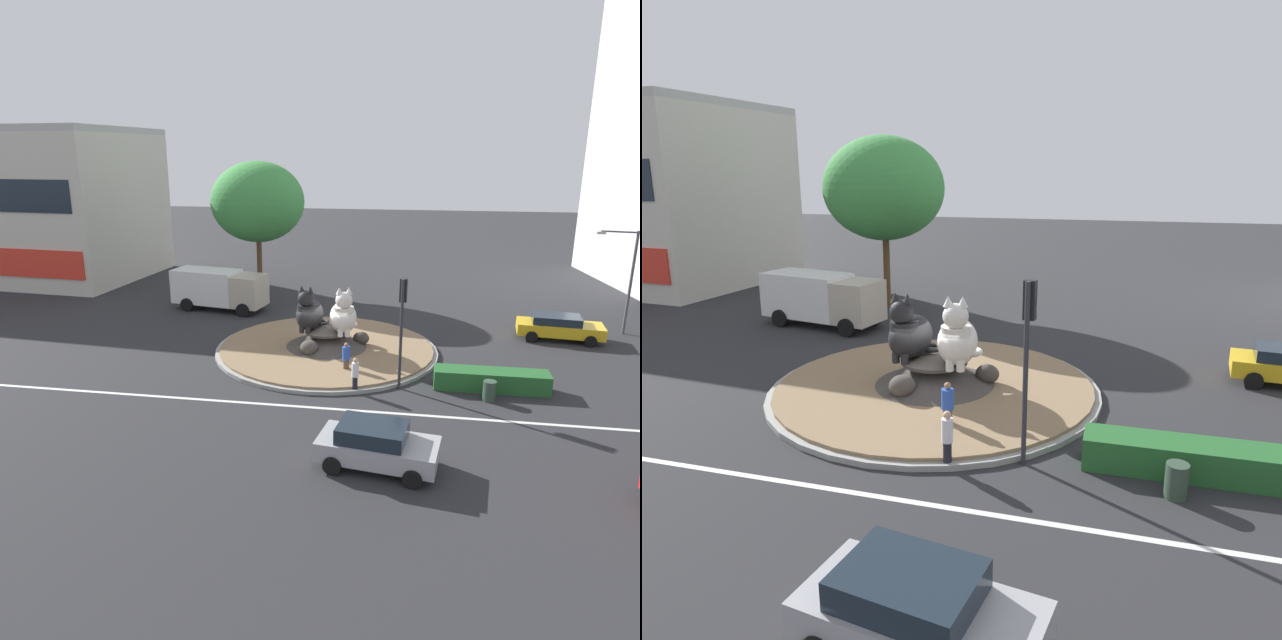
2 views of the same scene
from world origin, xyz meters
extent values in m
plane|color=#28282B|center=(0.00, 0.00, 0.00)|extent=(160.00, 160.00, 0.00)
cube|color=silver|center=(0.00, -7.15, 0.00)|extent=(112.00, 0.20, 0.01)
cylinder|color=gray|center=(0.00, 0.00, 0.09)|extent=(11.91, 11.91, 0.18)
cylinder|color=#846B4C|center=(0.00, 0.00, 0.24)|extent=(11.43, 11.43, 0.11)
cone|color=#423D38|center=(0.00, 0.00, 0.75)|extent=(4.35, 4.35, 0.91)
cylinder|color=#423D38|center=(0.00, 0.00, 1.15)|extent=(2.39, 2.39, 0.12)
ellipsoid|color=#423D38|center=(1.82, 0.56, 0.64)|extent=(0.88, 0.72, 0.71)
ellipsoid|color=#423D38|center=(-0.81, 1.42, 0.53)|extent=(0.60, 0.62, 0.48)
ellipsoid|color=#423D38|center=(-0.68, -1.48, 0.67)|extent=(0.94, 0.95, 0.75)
ellipsoid|color=black|center=(-0.92, 0.05, 1.99)|extent=(1.69, 2.35, 1.57)
cylinder|color=black|center=(-0.99, -0.38, 2.17)|extent=(1.17, 1.17, 0.98)
sphere|color=black|center=(-1.01, -0.53, 3.03)|extent=(0.87, 0.87, 0.87)
torus|color=black|center=(-0.43, 0.87, 1.36)|extent=(1.07, 1.07, 0.20)
cone|color=black|center=(-0.78, -0.57, 3.53)|extent=(0.40, 0.40, 0.35)
cone|color=black|center=(-1.25, -0.49, 3.53)|extent=(0.40, 0.40, 0.35)
cylinder|color=black|center=(-0.86, -0.75, 1.40)|extent=(0.28, 0.28, 0.39)
cylinder|color=black|center=(-1.22, -0.70, 1.40)|extent=(0.28, 0.28, 0.39)
ellipsoid|color=silver|center=(0.92, -0.19, 2.01)|extent=(1.77, 2.43, 1.61)
cylinder|color=silver|center=(1.00, -0.63, 2.19)|extent=(1.21, 1.21, 1.01)
sphere|color=silver|center=(1.03, -0.79, 3.07)|extent=(0.89, 0.89, 0.89)
torus|color=silver|center=(1.12, 0.76, 1.37)|extent=(1.11, 1.11, 0.20)
cone|color=silver|center=(1.27, -0.74, 3.59)|extent=(0.42, 0.42, 0.36)
cone|color=silver|center=(0.79, -0.83, 3.59)|extent=(0.42, 0.42, 0.36)
cylinder|color=silver|center=(1.24, -0.95, 1.41)|extent=(0.28, 0.28, 0.40)
cylinder|color=silver|center=(0.88, -1.02, 1.41)|extent=(0.28, 0.28, 0.40)
cylinder|color=#2D2D33|center=(4.05, -4.51, 2.54)|extent=(0.14, 0.14, 5.08)
cube|color=black|center=(4.07, -4.30, 4.56)|extent=(0.34, 0.27, 1.05)
sphere|color=#360606|center=(4.08, -4.22, 4.87)|extent=(0.18, 0.18, 0.18)
sphere|color=orange|center=(4.08, -4.22, 4.56)|extent=(0.18, 0.18, 0.18)
sphere|color=black|center=(4.08, -4.22, 4.24)|extent=(0.18, 0.18, 0.18)
cube|color=beige|center=(-29.98, 16.05, 5.89)|extent=(24.13, 14.42, 11.78)
cube|color=#B2B2AD|center=(-29.98, 16.05, 12.03)|extent=(24.13, 14.42, 0.50)
cube|color=#235B28|center=(8.15, -3.90, 0.45)|extent=(5.08, 1.20, 0.90)
cylinder|color=brown|center=(-7.01, 12.26, 2.06)|extent=(0.39, 0.39, 4.11)
ellipsoid|color=#3D8E42|center=(-7.01, 12.26, 6.86)|extent=(6.86, 6.86, 5.83)
cylinder|color=#4C4C51|center=(16.91, 5.94, 3.05)|extent=(0.16, 0.16, 6.09)
cylinder|color=#4C4C51|center=(15.97, 6.13, 5.99)|extent=(1.90, 0.47, 0.10)
cube|color=silver|center=(15.03, 6.31, 5.89)|extent=(0.50, 0.24, 0.16)
cylinder|color=brown|center=(1.45, -3.13, 0.37)|extent=(0.29, 0.29, 0.74)
cylinder|color=#284CB2|center=(1.45, -3.13, 1.07)|extent=(0.38, 0.38, 0.65)
sphere|color=#936B4C|center=(1.45, -3.13, 1.50)|extent=(0.21, 0.21, 0.21)
cylinder|color=black|center=(2.11, -5.30, 0.38)|extent=(0.24, 0.24, 0.76)
cylinder|color=silver|center=(2.11, -5.30, 1.10)|extent=(0.31, 0.31, 0.66)
sphere|color=tan|center=(2.11, -5.30, 1.54)|extent=(0.22, 0.22, 0.22)
cube|color=gold|center=(12.88, 4.16, 0.64)|extent=(4.84, 2.39, 0.65)
cube|color=#19232D|center=(12.65, 4.19, 1.20)|extent=(2.78, 1.94, 0.46)
cylinder|color=black|center=(14.51, 4.93, 0.32)|extent=(0.66, 0.29, 0.64)
cylinder|color=black|center=(14.30, 3.06, 0.32)|extent=(0.66, 0.29, 0.64)
cylinder|color=black|center=(11.45, 5.27, 0.32)|extent=(0.66, 0.29, 0.64)
cylinder|color=black|center=(11.24, 3.40, 0.32)|extent=(0.66, 0.29, 0.64)
cube|color=#99999E|center=(3.55, -11.41, 0.67)|extent=(4.30, 2.48, 0.69)
cube|color=#19232D|center=(3.35, -11.38, 1.28)|extent=(2.50, 1.99, 0.54)
cylinder|color=black|center=(5.01, -10.67, 0.32)|extent=(0.67, 0.31, 0.64)
cylinder|color=black|center=(4.73, -12.55, 0.32)|extent=(0.67, 0.31, 0.64)
cylinder|color=black|center=(2.36, -10.28, 0.32)|extent=(0.67, 0.31, 0.64)
cylinder|color=black|center=(2.08, -12.16, 0.32)|extent=(0.67, 0.31, 0.64)
cube|color=#B7AD99|center=(-6.27, 6.82, 1.49)|extent=(2.28, 2.56, 2.08)
cube|color=silver|center=(-9.40, 7.39, 1.57)|extent=(4.79, 3.02, 2.25)
cylinder|color=black|center=(-6.01, 7.92, 0.45)|extent=(0.94, 0.46, 0.90)
cylinder|color=black|center=(-6.41, 5.70, 0.45)|extent=(0.94, 0.46, 0.90)
cylinder|color=black|center=(-10.14, 8.67, 0.45)|extent=(0.94, 0.46, 0.90)
cylinder|color=black|center=(-10.54, 6.45, 0.45)|extent=(0.94, 0.46, 0.90)
cylinder|color=#2D4233|center=(7.95, -5.18, 0.45)|extent=(0.56, 0.56, 0.90)
camera|label=1|loc=(4.46, -28.88, 10.37)|focal=32.07mm
camera|label=2|loc=(6.37, -18.90, 7.79)|focal=32.61mm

